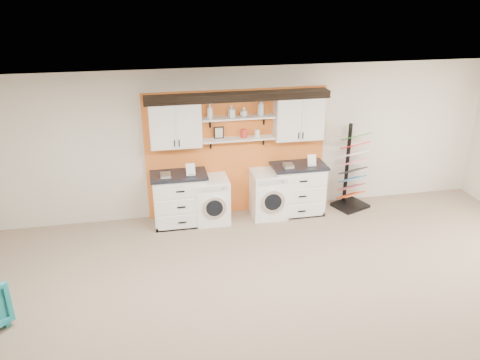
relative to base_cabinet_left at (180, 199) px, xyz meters
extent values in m
plane|color=gray|center=(1.13, -3.64, -0.50)|extent=(10.00, 10.00, 0.00)
plane|color=white|center=(1.13, -3.64, 2.30)|extent=(10.00, 10.00, 0.00)
plane|color=beige|center=(1.13, 0.36, 0.90)|extent=(10.00, 0.00, 10.00)
cube|color=orange|center=(1.13, 0.32, 0.70)|extent=(3.40, 0.07, 2.40)
cube|color=white|center=(0.00, 0.16, 1.38)|extent=(0.90, 0.34, 0.84)
cube|color=white|center=(-0.22, -0.02, 1.38)|extent=(0.42, 0.01, 0.78)
cube|color=white|center=(0.22, -0.02, 1.38)|extent=(0.42, 0.01, 0.78)
cube|color=white|center=(2.26, 0.16, 1.38)|extent=(0.90, 0.34, 0.84)
cube|color=white|center=(2.04, -0.02, 1.38)|extent=(0.42, 0.01, 0.78)
cube|color=white|center=(2.48, -0.02, 1.38)|extent=(0.42, 0.01, 0.78)
cube|color=white|center=(1.13, 0.16, 1.03)|extent=(1.32, 0.28, 0.03)
cube|color=white|center=(1.13, 0.16, 1.43)|extent=(1.32, 0.28, 0.03)
cube|color=black|center=(1.13, 0.18, 1.83)|extent=(3.30, 0.40, 0.10)
cube|color=black|center=(1.13, -0.01, 1.77)|extent=(3.30, 0.04, 0.04)
cube|color=black|center=(0.78, 0.21, 1.16)|extent=(0.18, 0.02, 0.22)
cube|color=beige|center=(0.78, 0.20, 1.16)|extent=(0.14, 0.01, 0.18)
cylinder|color=red|center=(1.23, 0.16, 1.13)|extent=(0.11, 0.11, 0.16)
cylinder|color=silver|center=(1.48, 0.16, 1.12)|extent=(0.10, 0.10, 0.14)
cube|color=white|center=(0.00, 0.01, -0.02)|extent=(0.95, 0.60, 0.95)
cube|color=black|center=(0.00, -0.26, -0.46)|extent=(0.95, 0.06, 0.07)
cube|color=black|center=(0.00, 0.01, 0.48)|extent=(1.01, 0.66, 0.04)
cube|color=white|center=(0.00, -0.30, 0.29)|extent=(0.87, 0.02, 0.26)
cube|color=white|center=(0.00, -0.30, -0.02)|extent=(0.87, 0.02, 0.26)
cube|color=white|center=(0.00, -0.30, -0.33)|extent=(0.87, 0.02, 0.26)
cube|color=white|center=(2.26, 0.01, -0.02)|extent=(0.96, 0.60, 0.96)
cube|color=black|center=(2.26, -0.26, -0.46)|extent=(0.96, 0.06, 0.07)
cube|color=black|center=(2.26, 0.01, 0.48)|extent=(1.02, 0.66, 0.04)
cube|color=white|center=(2.26, -0.30, 0.29)|extent=(0.87, 0.02, 0.27)
cube|color=white|center=(2.26, -0.30, -0.02)|extent=(0.87, 0.02, 0.27)
cube|color=white|center=(2.26, -0.30, -0.32)|extent=(0.87, 0.02, 0.27)
cube|color=white|center=(0.59, 0.01, -0.07)|extent=(0.61, 0.66, 0.86)
cube|color=silver|center=(0.59, -0.33, 0.30)|extent=(0.52, 0.02, 0.09)
cylinder|color=silver|center=(0.59, -0.33, -0.08)|extent=(0.43, 0.05, 0.43)
cylinder|color=black|center=(0.59, -0.35, -0.08)|extent=(0.31, 0.03, 0.31)
cube|color=white|center=(1.68, 0.01, -0.05)|extent=(0.64, 0.66, 0.90)
cube|color=silver|center=(1.68, -0.33, 0.33)|extent=(0.55, 0.02, 0.09)
cylinder|color=silver|center=(1.68, -0.33, -0.06)|extent=(0.45, 0.05, 0.45)
cylinder|color=black|center=(1.68, -0.35, -0.06)|extent=(0.32, 0.03, 0.32)
cube|color=black|center=(3.39, 0.01, -0.46)|extent=(0.76, 0.70, 0.06)
cube|color=black|center=(3.32, 0.18, 0.38)|extent=(0.07, 0.07, 1.64)
cube|color=#D04215|center=(3.38, 0.03, -0.24)|extent=(0.58, 0.45, 0.15)
cube|color=#AD4850|center=(3.38, 0.03, -0.07)|extent=(0.58, 0.45, 0.15)
cube|color=teal|center=(3.38, 0.03, 0.11)|extent=(0.58, 0.45, 0.15)
cube|color=black|center=(3.38, 0.03, 0.28)|extent=(0.58, 0.45, 0.15)
cube|color=pink|center=(3.38, 0.03, 0.46)|extent=(0.58, 0.45, 0.15)
cube|color=white|center=(3.38, 0.03, 0.63)|extent=(0.58, 0.45, 0.15)
cube|color=red|center=(3.38, 0.03, 0.81)|extent=(0.58, 0.45, 0.15)
cube|color=#288E26|center=(3.38, 0.03, 0.98)|extent=(0.58, 0.45, 0.15)
imported|color=silver|center=(0.62, 0.16, 1.58)|extent=(0.12, 0.12, 0.27)
imported|color=silver|center=(1.01, 0.16, 1.56)|extent=(0.12, 0.12, 0.22)
imported|color=silver|center=(1.23, 0.16, 1.54)|extent=(0.18, 0.18, 0.17)
imported|color=silver|center=(1.54, 0.16, 1.60)|extent=(0.12, 0.12, 0.30)
camera|label=1|loc=(-0.45, -7.83, 3.68)|focal=35.00mm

